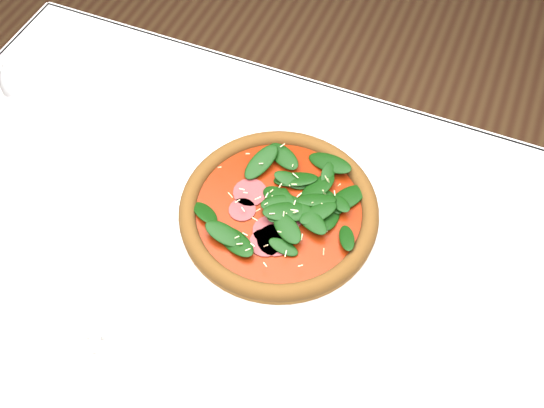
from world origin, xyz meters
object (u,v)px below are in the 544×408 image
at_px(plate, 279,216).
at_px(napkin, 100,316).
at_px(pizza, 279,209).
at_px(wine_glass, 32,88).

distance_m(plate, napkin, 0.31).
height_order(pizza, napkin, pizza).
distance_m(plate, pizza, 0.02).
relative_size(plate, wine_glass, 1.76).
bearing_deg(plate, pizza, -90.00).
xyz_separation_m(plate, napkin, (-0.17, -0.25, -0.00)).
height_order(wine_glass, napkin, wine_glass).
bearing_deg(wine_glass, plate, 1.93).
bearing_deg(pizza, plate, 90.00).
relative_size(pizza, wine_glass, 1.83).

